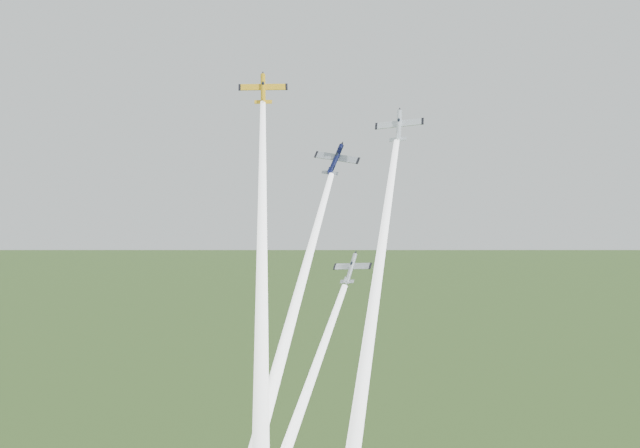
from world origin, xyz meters
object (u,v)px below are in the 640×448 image
(plane_navy, at_px, (336,159))
(plane_silver_low, at_px, (351,268))
(plane_yellow, at_px, (263,89))
(plane_silver_right, at_px, (399,126))

(plane_navy, xyz_separation_m, plane_silver_low, (5.69, -10.49, -17.43))
(plane_yellow, distance_m, plane_navy, 18.70)
(plane_silver_right, bearing_deg, plane_navy, 161.89)
(plane_silver_right, distance_m, plane_silver_low, 24.72)
(plane_yellow, bearing_deg, plane_navy, -25.51)
(plane_navy, xyz_separation_m, plane_silver_right, (11.77, -3.34, 5.43))
(plane_yellow, relative_size, plane_navy, 1.07)
(plane_navy, bearing_deg, plane_yellow, 179.70)
(plane_yellow, relative_size, plane_silver_low, 1.28)
(plane_navy, distance_m, plane_silver_low, 21.12)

